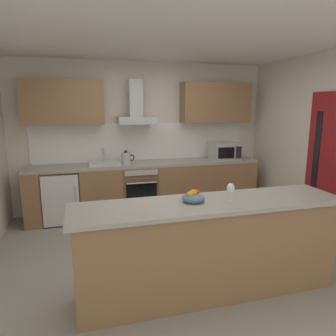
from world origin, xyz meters
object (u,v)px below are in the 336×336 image
object	(u,v)px
refrigerator	(62,196)
range_hood	(136,110)
kettle	(126,158)
wine_glass	(231,189)
sink	(104,163)
oven	(139,188)
fruit_bowl	(193,197)
microwave	(225,151)

from	to	relation	value
refrigerator	range_hood	size ratio (longest dim) A/B	1.18
kettle	wine_glass	bearing A→B (deg)	-74.76
range_hood	sink	bearing A→B (deg)	-168.05
refrigerator	range_hood	world-z (taller)	range_hood
sink	kettle	world-z (taller)	sink
wine_glass	oven	bearing A→B (deg)	100.48
range_hood	fruit_bowl	size ratio (longest dim) A/B	3.27
refrigerator	wine_glass	xyz separation A→B (m)	(1.72, -2.49, 0.66)
oven	fruit_bowl	xyz separation A→B (m)	(0.11, -2.41, 0.54)
oven	fruit_bowl	size ratio (longest dim) A/B	3.64
kettle	sink	bearing A→B (deg)	172.75
kettle	fruit_bowl	distance (m)	2.40
oven	microwave	world-z (taller)	microwave
range_hood	wine_glass	bearing A→B (deg)	-80.03
oven	sink	world-z (taller)	sink
sink	fruit_bowl	bearing A→B (deg)	-74.51
refrigerator	range_hood	bearing A→B (deg)	6.01
sink	range_hood	bearing A→B (deg)	11.95
refrigerator	kettle	bearing A→B (deg)	-1.69
microwave	fruit_bowl	world-z (taller)	microwave
refrigerator	fruit_bowl	size ratio (longest dim) A/B	3.86
refrigerator	microwave	size ratio (longest dim) A/B	1.70
oven	refrigerator	xyz separation A→B (m)	(-1.26, -0.00, -0.03)
wine_glass	fruit_bowl	distance (m)	0.37
range_hood	fruit_bowl	world-z (taller)	range_hood
refrigerator	wine_glass	bearing A→B (deg)	-55.38
refrigerator	fruit_bowl	bearing A→B (deg)	-60.39
oven	wine_glass	world-z (taller)	wine_glass
refrigerator	kettle	world-z (taller)	kettle
oven	sink	size ratio (longest dim) A/B	1.60
kettle	range_hood	xyz separation A→B (m)	(0.21, 0.16, 0.78)
refrigerator	range_hood	distance (m)	1.86
refrigerator	oven	bearing A→B (deg)	0.12
wine_glass	kettle	bearing A→B (deg)	105.24
sink	fruit_bowl	world-z (taller)	sink
microwave	range_hood	bearing A→B (deg)	174.32
oven	wine_glass	distance (m)	2.61
wine_glass	fruit_bowl	size ratio (longest dim) A/B	0.81
oven	range_hood	size ratio (longest dim) A/B	1.11
microwave	kettle	xyz separation A→B (m)	(-1.79, -0.01, -0.04)
microwave	kettle	size ratio (longest dim) A/B	1.73
kettle	oven	bearing A→B (deg)	9.17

